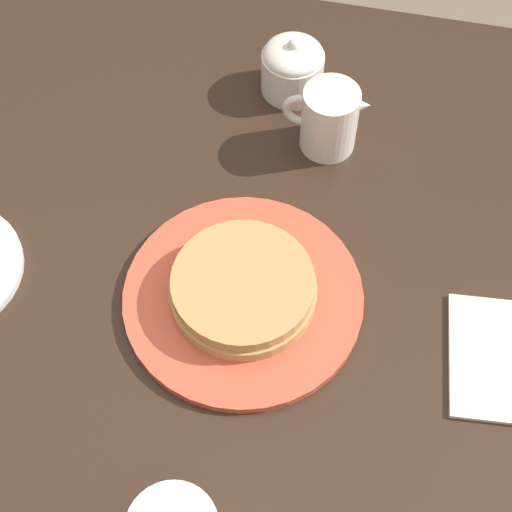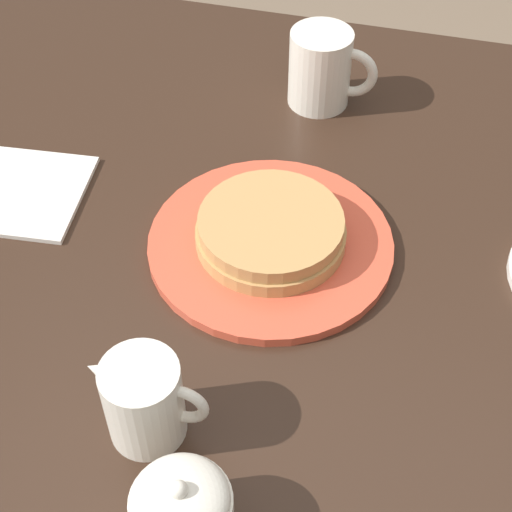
% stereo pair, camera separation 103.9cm
% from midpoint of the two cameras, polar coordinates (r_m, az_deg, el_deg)
% --- Properties ---
extents(ground_plane, '(8.00, 8.00, 0.00)m').
position_cam_midpoint_polar(ground_plane, '(1.49, 1.71, -34.77)').
color(ground_plane, '#7A6651').
extents(dining_table, '(1.37, 1.01, 0.77)m').
position_cam_midpoint_polar(dining_table, '(0.83, 3.14, -37.11)').
color(dining_table, '#332116').
rests_on(dining_table, ground_plane).
extents(pancake_plate, '(0.27, 0.27, 0.05)m').
position_cam_midpoint_polar(pancake_plate, '(0.70, -0.44, -38.73)').
color(pancake_plate, '#DB5138').
rests_on(pancake_plate, dining_table).
extents(creamer_pitcher, '(0.11, 0.07, 0.10)m').
position_cam_midpoint_polar(creamer_pitcher, '(0.69, 9.06, -19.15)').
color(creamer_pitcher, silver).
rests_on(creamer_pitcher, dining_table).
extents(sugar_bowl, '(0.08, 0.08, 0.09)m').
position_cam_midpoint_polar(sugar_bowl, '(0.72, 4.80, -11.86)').
color(sugar_bowl, silver).
rests_on(sugar_bowl, dining_table).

